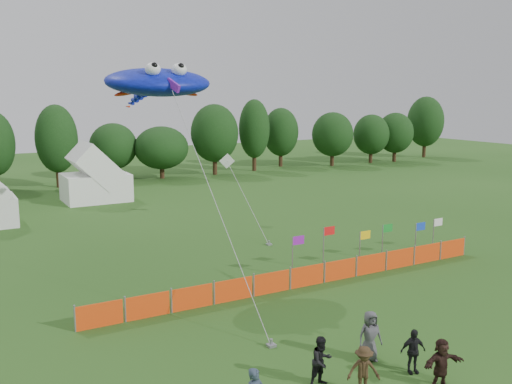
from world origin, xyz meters
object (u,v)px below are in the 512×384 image
spectator_b (322,361)px  spectator_c (364,371)px  stingray_kite (156,83)px  tent_right (95,179)px  barrier_fence (307,276)px  spectator_d (413,351)px  spectator_f (441,363)px  spectator_e (370,336)px

spectator_b → spectator_c: size_ratio=1.03×
spectator_c → stingray_kite: (-1.23, 14.51, 8.92)m
spectator_b → tent_right: bearing=81.0°
barrier_fence → spectator_b: 9.51m
tent_right → stingray_kite: bearing=-95.5°
tent_right → stingray_kite: stingray_kite is taller
spectator_d → spectator_f: size_ratio=0.94×
spectator_f → stingray_kite: size_ratio=0.10×
barrier_fence → spectator_b: (-4.99, -8.08, 0.32)m
spectator_d → stingray_kite: 17.18m
spectator_f → stingray_kite: (-3.66, 15.38, 8.90)m
spectator_b → spectator_d: spectator_b is taller
spectator_d → spectator_f: 1.16m
spectator_f → tent_right: bearing=99.3°
tent_right → spectator_f: bearing=-87.6°
spectator_e → stingray_kite: size_ratio=0.11×
spectator_e → barrier_fence: bearing=84.7°
spectator_b → spectator_c: 1.36m
tent_right → barrier_fence: bearing=-83.0°
stingray_kite → spectator_e: bearing=-77.1°
stingray_kite → spectator_d: bearing=-75.9°
spectator_b → spectator_c: spectator_b is taller
spectator_d → barrier_fence: bearing=94.7°
spectator_c → barrier_fence: bearing=93.7°
spectator_b → spectator_e: bearing=7.1°
barrier_fence → spectator_f: 10.22m
barrier_fence → spectator_e: 7.91m
spectator_b → stingray_kite: 16.09m
tent_right → spectator_c: tent_right is taller
spectator_c → stingray_kite: size_ratio=0.09×
spectator_b → spectator_f: size_ratio=1.01×
tent_right → spectator_c: (-0.88, -36.47, -1.15)m
spectator_c → spectator_d: 2.37m
tent_right → spectator_e: bearing=-88.6°
barrier_fence → spectator_e: spectator_e is taller
spectator_f → stingray_kite: 18.14m
spectator_b → spectator_e: (2.49, 0.59, 0.08)m
spectator_c → spectator_e: size_ratio=0.88×
spectator_f → stingray_kite: bearing=110.3°
tent_right → spectator_b: (-1.67, -35.37, -1.13)m
barrier_fence → spectator_d: size_ratio=14.34×
spectator_b → spectator_f: spectator_b is taller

